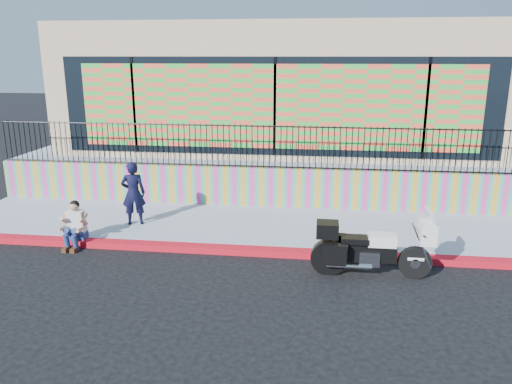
# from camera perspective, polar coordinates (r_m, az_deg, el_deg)

# --- Properties ---
(ground) EXTENTS (90.00, 90.00, 0.00)m
(ground) POSITION_cam_1_polar(r_m,az_deg,el_deg) (11.20, 0.03, -7.14)
(ground) COLOR black
(ground) RESTS_ON ground
(red_curb) EXTENTS (16.00, 0.30, 0.15)m
(red_curb) POSITION_cam_1_polar(r_m,az_deg,el_deg) (11.17, 0.03, -6.78)
(red_curb) COLOR #B90D2B
(red_curb) RESTS_ON ground
(sidewalk) EXTENTS (16.00, 3.00, 0.15)m
(sidewalk) POSITION_cam_1_polar(r_m,az_deg,el_deg) (12.70, 0.99, -3.99)
(sidewalk) COLOR #96A0B4
(sidewalk) RESTS_ON ground
(mural_wall) EXTENTS (16.00, 0.20, 1.10)m
(mural_wall) POSITION_cam_1_polar(r_m,az_deg,el_deg) (14.04, 1.74, 0.57)
(mural_wall) COLOR #DC3A88
(mural_wall) RESTS_ON sidewalk
(metal_fence) EXTENTS (15.80, 0.04, 1.20)m
(metal_fence) POSITION_cam_1_polar(r_m,az_deg,el_deg) (13.79, 1.78, 5.19)
(metal_fence) COLOR black
(metal_fence) RESTS_ON mural_wall
(elevated_platform) EXTENTS (16.00, 10.00, 1.25)m
(elevated_platform) POSITION_cam_1_polar(r_m,az_deg,el_deg) (19.01, 3.28, 4.25)
(elevated_platform) COLOR #96A0B4
(elevated_platform) RESTS_ON ground
(storefront_building) EXTENTS (14.00, 8.06, 4.00)m
(storefront_building) POSITION_cam_1_polar(r_m,az_deg,el_deg) (18.46, 3.36, 12.14)
(storefront_building) COLOR tan
(storefront_building) RESTS_ON elevated_platform
(police_motorcycle) EXTENTS (2.34, 0.77, 1.46)m
(police_motorcycle) POSITION_cam_1_polar(r_m,az_deg,el_deg) (10.21, 12.88, -6.15)
(police_motorcycle) COLOR black
(police_motorcycle) RESTS_ON ground
(police_officer) EXTENTS (0.67, 0.54, 1.61)m
(police_officer) POSITION_cam_1_polar(r_m,az_deg,el_deg) (12.82, -13.84, -0.13)
(police_officer) COLOR black
(police_officer) RESTS_ON sidewalk
(seated_man) EXTENTS (0.54, 0.71, 1.06)m
(seated_man) POSITION_cam_1_polar(r_m,az_deg,el_deg) (12.17, -20.09, -3.98)
(seated_man) COLOR navy
(seated_man) RESTS_ON ground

